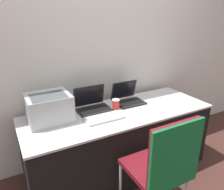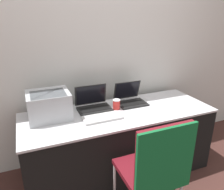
{
  "view_description": "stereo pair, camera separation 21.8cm",
  "coord_description": "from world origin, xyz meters",
  "px_view_note": "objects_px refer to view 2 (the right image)",
  "views": [
    {
      "loc": [
        -1.04,
        -1.41,
        1.67
      ],
      "look_at": [
        -0.07,
        0.38,
        0.9
      ],
      "focal_mm": 35.0,
      "sensor_mm": 36.0,
      "label": 1
    },
    {
      "loc": [
        -0.84,
        -1.51,
        1.67
      ],
      "look_at": [
        -0.07,
        0.38,
        0.9
      ],
      "focal_mm": 35.0,
      "sensor_mm": 36.0,
      "label": 2
    }
  ],
  "objects_px": {
    "coffee_cup": "(117,104)",
    "external_keyboard": "(102,118)",
    "laptop_left": "(93,104)",
    "printer": "(49,104)",
    "chair": "(156,165)",
    "laptop_right": "(130,99)"
  },
  "relations": [
    {
      "from": "coffee_cup",
      "to": "external_keyboard",
      "type": "bearing_deg",
      "value": -144.08
    },
    {
      "from": "laptop_left",
      "to": "coffee_cup",
      "type": "xyz_separation_m",
      "value": [
        0.22,
        -0.11,
        0.0
      ]
    },
    {
      "from": "printer",
      "to": "external_keyboard",
      "type": "distance_m",
      "value": 0.52
    },
    {
      "from": "external_keyboard",
      "to": "chair",
      "type": "xyz_separation_m",
      "value": [
        0.19,
        -0.66,
        -0.12
      ]
    },
    {
      "from": "chair",
      "to": "laptop_left",
      "type": "bearing_deg",
      "value": 101.69
    },
    {
      "from": "coffee_cup",
      "to": "chair",
      "type": "relative_size",
      "value": 0.11
    },
    {
      "from": "coffee_cup",
      "to": "chair",
      "type": "height_order",
      "value": "chair"
    },
    {
      "from": "printer",
      "to": "external_keyboard",
      "type": "xyz_separation_m",
      "value": [
        0.46,
        -0.22,
        -0.13
      ]
    },
    {
      "from": "external_keyboard",
      "to": "chair",
      "type": "relative_size",
      "value": 0.38
    },
    {
      "from": "laptop_left",
      "to": "external_keyboard",
      "type": "xyz_separation_m",
      "value": [
        0.01,
        -0.26,
        -0.04
      ]
    },
    {
      "from": "printer",
      "to": "external_keyboard",
      "type": "relative_size",
      "value": 1.04
    },
    {
      "from": "external_keyboard",
      "to": "laptop_left",
      "type": "bearing_deg",
      "value": 91.26
    },
    {
      "from": "printer",
      "to": "external_keyboard",
      "type": "bearing_deg",
      "value": -25.44
    },
    {
      "from": "external_keyboard",
      "to": "coffee_cup",
      "type": "distance_m",
      "value": 0.27
    },
    {
      "from": "laptop_left",
      "to": "laptop_right",
      "type": "relative_size",
      "value": 1.1
    },
    {
      "from": "external_keyboard",
      "to": "coffee_cup",
      "type": "bearing_deg",
      "value": 35.92
    },
    {
      "from": "printer",
      "to": "laptop_left",
      "type": "distance_m",
      "value": 0.46
    },
    {
      "from": "coffee_cup",
      "to": "chair",
      "type": "xyz_separation_m",
      "value": [
        -0.03,
        -0.82,
        -0.17
      ]
    },
    {
      "from": "laptop_left",
      "to": "external_keyboard",
      "type": "bearing_deg",
      "value": -88.74
    },
    {
      "from": "printer",
      "to": "chair",
      "type": "distance_m",
      "value": 1.12
    },
    {
      "from": "printer",
      "to": "laptop_right",
      "type": "height_order",
      "value": "printer"
    },
    {
      "from": "laptop_left",
      "to": "chair",
      "type": "relative_size",
      "value": 0.35
    }
  ]
}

